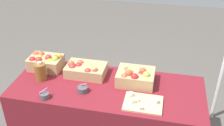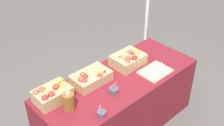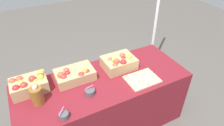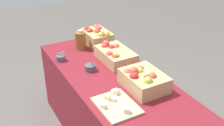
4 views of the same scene
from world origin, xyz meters
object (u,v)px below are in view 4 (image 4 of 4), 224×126
(cider_jug, at_px, (80,40))
(apple_crate_right, at_px, (143,79))
(cutting_board_front, at_px, (116,104))
(sample_bowl_mid, at_px, (61,58))
(apple_crate_left, at_px, (97,36))
(apple_crate_middle, at_px, (115,55))
(sample_bowl_near, at_px, (90,68))

(cider_jug, bearing_deg, apple_crate_right, 8.44)
(cutting_board_front, height_order, sample_bowl_mid, sample_bowl_mid)
(apple_crate_left, bearing_deg, cutting_board_front, -19.41)
(apple_crate_left, xyz_separation_m, apple_crate_middle, (0.46, -0.04, -0.02))
(cutting_board_front, height_order, cider_jug, cider_jug)
(cider_jug, bearing_deg, apple_crate_left, 100.13)
(cutting_board_front, relative_size, sample_bowl_mid, 3.62)
(apple_crate_left, bearing_deg, cider_jug, -79.87)
(apple_crate_left, xyz_separation_m, sample_bowl_mid, (0.20, -0.50, -0.06))
(sample_bowl_near, bearing_deg, sample_bowl_mid, -151.68)
(apple_crate_middle, relative_size, apple_crate_right, 1.12)
(apple_crate_middle, distance_m, sample_bowl_mid, 0.53)
(apple_crate_right, distance_m, cider_jug, 0.96)
(sample_bowl_near, distance_m, cider_jug, 0.50)
(cutting_board_front, distance_m, cider_jug, 1.08)
(apple_crate_middle, relative_size, cutting_board_front, 1.18)
(apple_crate_middle, height_order, cutting_board_front, apple_crate_middle)
(apple_crate_right, xyz_separation_m, cutting_board_front, (0.11, -0.31, -0.06))
(apple_crate_right, relative_size, sample_bowl_near, 3.61)
(sample_bowl_mid, bearing_deg, apple_crate_left, 112.20)
(apple_crate_middle, height_order, cider_jug, cider_jug)
(cider_jug, bearing_deg, apple_crate_middle, 22.85)
(apple_crate_left, distance_m, cider_jug, 0.22)
(apple_crate_right, distance_m, sample_bowl_mid, 0.89)
(apple_crate_left, distance_m, apple_crate_middle, 0.46)
(apple_crate_middle, bearing_deg, cider_jug, -157.15)
(apple_crate_right, relative_size, cider_jug, 1.78)
(cutting_board_front, xyz_separation_m, sample_bowl_near, (-0.58, 0.06, 0.02))
(apple_crate_left, distance_m, apple_crate_right, 0.99)
(cider_jug, bearing_deg, sample_bowl_mid, -59.78)
(apple_crate_middle, bearing_deg, cutting_board_front, -28.57)
(apple_crate_right, distance_m, cutting_board_front, 0.34)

